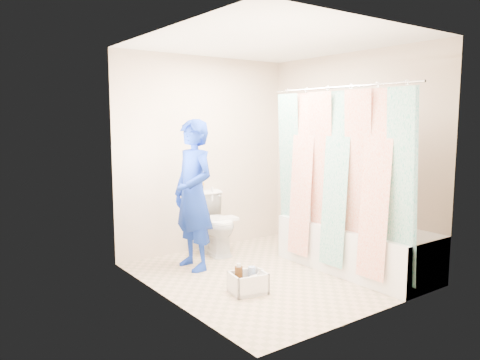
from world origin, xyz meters
TOP-DOWN VIEW (x-y plane):
  - floor at (0.00, 0.00)m, footprint 2.60×2.60m
  - ceiling at (0.00, 0.00)m, footprint 2.40×2.60m
  - wall_back at (0.00, 1.30)m, footprint 2.40×0.02m
  - wall_front at (0.00, -1.30)m, footprint 2.40×0.02m
  - wall_left at (-1.20, 0.00)m, footprint 0.02×2.60m
  - wall_right at (1.20, 0.00)m, footprint 0.02×2.60m
  - bathtub at (0.85, -0.43)m, footprint 0.70×1.75m
  - curtain_rod at (0.52, -0.43)m, footprint 0.02×1.90m
  - shower_curtain at (0.52, -0.43)m, footprint 0.06×1.75m
  - toilet at (-0.02, 1.04)m, footprint 0.52×0.78m
  - tank_lid at (-0.04, 0.93)m, footprint 0.48×0.26m
  - tank_internals at (-0.04, 1.25)m, footprint 0.18×0.06m
  - plumber at (-0.54, 0.67)m, footprint 0.41×0.61m
  - cleaning_caddy at (-0.51, -0.29)m, footprint 0.37×0.32m

SIDE VIEW (x-z plane):
  - floor at x=0.00m, z-range 0.00..0.00m
  - cleaning_caddy at x=-0.51m, z-range -0.03..0.22m
  - bathtub at x=0.85m, z-range 0.02..0.52m
  - toilet at x=-0.02m, z-range 0.00..0.75m
  - tank_lid at x=-0.04m, z-range 0.42..0.46m
  - tank_internals at x=-0.04m, z-range 0.61..0.86m
  - plumber at x=-0.54m, z-range 0.00..1.64m
  - shower_curtain at x=0.52m, z-range 0.12..1.92m
  - wall_back at x=0.00m, z-range 0.00..2.40m
  - wall_front at x=0.00m, z-range 0.00..2.40m
  - wall_left at x=-1.20m, z-range 0.00..2.40m
  - wall_right at x=1.20m, z-range 0.00..2.40m
  - curtain_rod at x=0.52m, z-range 1.94..1.96m
  - ceiling at x=0.00m, z-range 2.39..2.41m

